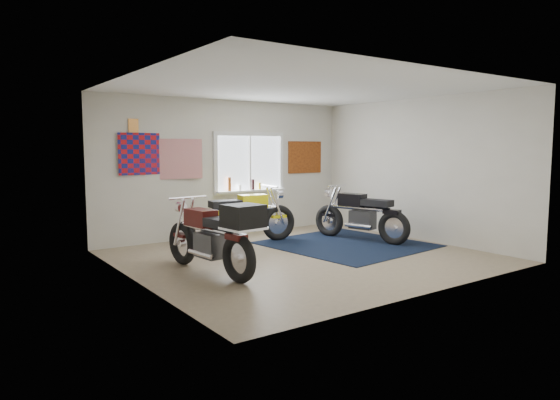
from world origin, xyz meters
TOP-DOWN VIEW (x-y plane):
  - ground at (0.00, 0.00)m, footprint 5.50×5.50m
  - room_shell at (0.00, 0.00)m, footprint 5.50×5.50m
  - navy_rug at (1.26, 0.35)m, footprint 2.75×2.84m
  - window_assembly at (0.50, 2.47)m, footprint 1.66×0.17m
  - oil_bottles at (0.26, 2.40)m, footprint 0.78×0.07m
  - flag_display at (-1.90, 2.48)m, footprint 1.60×0.10m
  - triumph_poster at (1.95, 2.48)m, footprint 0.90×0.03m
  - yellow_triumph at (-0.24, 1.50)m, footprint 2.12×0.63m
  - black_chrome_bike at (1.75, 0.50)m, footprint 0.78×2.01m
  - maroon_tourer at (-1.73, -0.22)m, footprint 0.72×2.07m

SIDE VIEW (x-z plane):
  - ground at x=0.00m, z-range 0.00..0.00m
  - navy_rug at x=1.26m, z-range 0.00..0.01m
  - black_chrome_bike at x=1.75m, z-range -0.07..0.99m
  - yellow_triumph at x=-0.24m, z-range -0.06..1.00m
  - maroon_tourer at x=-1.73m, z-range 0.02..1.07m
  - oil_bottles at x=0.26m, z-range 0.87..1.15m
  - window_assembly at x=0.50m, z-range 0.74..2.00m
  - triumph_poster at x=1.95m, z-range 1.20..1.90m
  - room_shell at x=0.00m, z-range -1.11..4.39m
  - flag_display at x=-1.90m, z-range 1.56..2.73m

